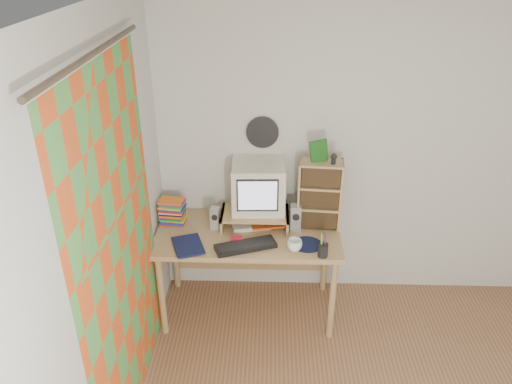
# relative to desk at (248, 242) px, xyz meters

# --- Properties ---
(back_wall) EXTENTS (3.50, 0.00, 3.50)m
(back_wall) POSITION_rel_desk_xyz_m (1.03, 0.31, 0.63)
(back_wall) COLOR silver
(back_wall) RESTS_ON floor
(left_wall) EXTENTS (0.00, 3.50, 3.50)m
(left_wall) POSITION_rel_desk_xyz_m (-0.72, -1.44, 0.63)
(left_wall) COLOR silver
(left_wall) RESTS_ON floor
(curtain) EXTENTS (0.00, 2.20, 2.20)m
(curtain) POSITION_rel_desk_xyz_m (-0.68, -0.96, 0.53)
(curtain) COLOR #D8511E
(curtain) RESTS_ON left_wall
(wall_disc) EXTENTS (0.25, 0.02, 0.25)m
(wall_disc) POSITION_rel_desk_xyz_m (0.10, 0.29, 0.81)
(wall_disc) COLOR black
(wall_disc) RESTS_ON back_wall
(desk) EXTENTS (1.40, 0.70, 0.75)m
(desk) POSITION_rel_desk_xyz_m (0.00, 0.00, 0.00)
(desk) COLOR tan
(desk) RESTS_ON floor
(monitor_riser) EXTENTS (0.52, 0.30, 0.12)m
(monitor_riser) POSITION_rel_desk_xyz_m (0.05, 0.04, 0.23)
(monitor_riser) COLOR tan
(monitor_riser) RESTS_ON desk
(crt_monitor) EXTENTS (0.41, 0.41, 0.38)m
(crt_monitor) POSITION_rel_desk_xyz_m (0.07, 0.09, 0.44)
(crt_monitor) COLOR beige
(crt_monitor) RESTS_ON monitor_riser
(speaker_left) EXTENTS (0.08, 0.08, 0.18)m
(speaker_left) POSITION_rel_desk_xyz_m (-0.25, -0.01, 0.23)
(speaker_left) COLOR #B3B3B9
(speaker_left) RESTS_ON desk
(speaker_right) EXTENTS (0.08, 0.08, 0.22)m
(speaker_right) POSITION_rel_desk_xyz_m (0.36, -0.02, 0.24)
(speaker_right) COLOR #B3B3B9
(speaker_right) RESTS_ON desk
(keyboard) EXTENTS (0.47, 0.29, 0.03)m
(keyboard) POSITION_rel_desk_xyz_m (-0.01, -0.28, 0.15)
(keyboard) COLOR black
(keyboard) RESTS_ON desk
(dvd_stack) EXTENTS (0.20, 0.15, 0.26)m
(dvd_stack) POSITION_rel_desk_xyz_m (-0.59, 0.07, 0.26)
(dvd_stack) COLOR brown
(dvd_stack) RESTS_ON desk
(cd_rack) EXTENTS (0.34, 0.20, 0.55)m
(cd_rack) POSITION_rel_desk_xyz_m (0.54, 0.05, 0.41)
(cd_rack) COLOR tan
(cd_rack) RESTS_ON desk
(mug) EXTENTS (0.14, 0.14, 0.09)m
(mug) POSITION_rel_desk_xyz_m (0.35, -0.30, 0.18)
(mug) COLOR white
(mug) RESTS_ON desk
(diary) EXTENTS (0.30, 0.26, 0.05)m
(diary) POSITION_rel_desk_xyz_m (-0.52, -0.31, 0.16)
(diary) COLOR #10163C
(diary) RESTS_ON desk
(mousepad) EXTENTS (0.26, 0.26, 0.00)m
(mousepad) POSITION_rel_desk_xyz_m (0.44, -0.22, 0.14)
(mousepad) COLOR black
(mousepad) RESTS_ON desk
(pen_cup) EXTENTS (0.09, 0.09, 0.14)m
(pen_cup) POSITION_rel_desk_xyz_m (0.54, -0.37, 0.21)
(pen_cup) COLOR black
(pen_cup) RESTS_ON desk
(papers) EXTENTS (0.32, 0.27, 0.04)m
(papers) POSITION_rel_desk_xyz_m (0.06, 0.05, 0.15)
(papers) COLOR silver
(papers) RESTS_ON desk
(red_box) EXTENTS (0.09, 0.06, 0.04)m
(red_box) POSITION_rel_desk_xyz_m (-0.08, -0.20, 0.16)
(red_box) COLOR red
(red_box) RESTS_ON desk
(game_box) EXTENTS (0.13, 0.05, 0.16)m
(game_box) POSITION_rel_desk_xyz_m (0.51, 0.06, 0.76)
(game_box) COLOR #195819
(game_box) RESTS_ON cd_rack
(webcam) EXTENTS (0.05, 0.05, 0.08)m
(webcam) POSITION_rel_desk_xyz_m (0.62, 0.02, 0.72)
(webcam) COLOR black
(webcam) RESTS_ON cd_rack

